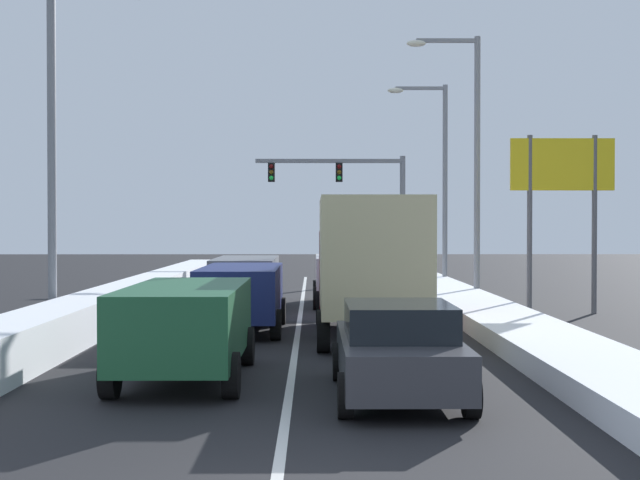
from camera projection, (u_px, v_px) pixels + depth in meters
ground_plane at (298, 332)px, 22.79m from camera, size 120.00×120.00×0.00m
lane_stripe_between_right_lane_and_center_lane at (300, 317)px, 26.45m from camera, size 0.14×40.32×0.01m
snow_bank_right_shoulder at (478, 309)px, 26.49m from camera, size 2.09×40.32×0.45m
snow_bank_left_shoulder at (122, 302)px, 26.40m from camera, size 1.41×40.32×0.92m
sedan_charcoal_right_lane_nearest at (398, 350)px, 14.08m from camera, size 2.00×4.50×1.51m
box_truck_right_lane_second at (369, 260)px, 21.48m from camera, size 2.53×7.20×3.36m
suv_silver_right_lane_third at (345, 275)px, 30.45m from camera, size 2.16×4.90×1.67m
suv_green_center_lane_nearest at (186, 323)px, 15.68m from camera, size 2.16×4.90×1.67m
suv_navy_center_lane_second at (241, 292)px, 22.79m from camera, size 2.16×4.90×1.67m
suv_gray_center_lane_third at (246, 278)px, 28.83m from camera, size 2.16×4.90×1.67m
traffic_light_gantry at (356, 190)px, 44.71m from camera, size 7.54×0.47×6.20m
street_lamp_right_near at (468, 146)px, 31.90m from camera, size 2.66×0.36×9.49m
street_lamp_right_mid at (437, 167)px, 39.23m from camera, size 2.66×0.36×8.91m
street_lamp_left_mid at (65, 127)px, 22.50m from camera, size 2.66×0.36×8.81m
roadside_sign_right at (562, 183)px, 27.35m from camera, size 3.20×0.16×5.50m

